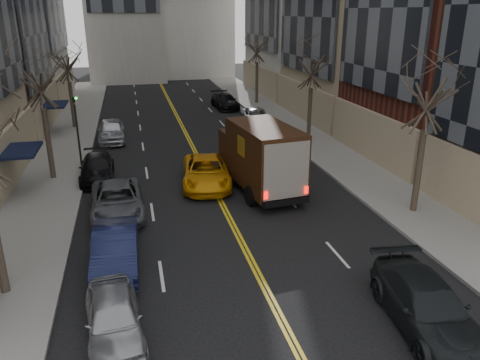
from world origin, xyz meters
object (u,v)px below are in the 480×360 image
at_px(taxi, 206,172).
at_px(ups_truck, 260,157).
at_px(observer_sedan, 427,306).
at_px(pedestrian, 239,174).

bearing_deg(taxi, ups_truck, -21.61).
relative_size(observer_sedan, pedestrian, 3.42).
distance_m(observer_sedan, pedestrian, 13.44).
xyz_separation_m(observer_sedan, pedestrian, (-2.81, 13.15, 0.04)).
relative_size(ups_truck, observer_sedan, 1.31).
bearing_deg(ups_truck, pedestrian, 138.51).
relative_size(ups_truck, taxi, 1.27).
relative_size(observer_sedan, taxi, 0.97).
bearing_deg(pedestrian, observer_sedan, 178.48).
bearing_deg(observer_sedan, ups_truck, 105.28).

